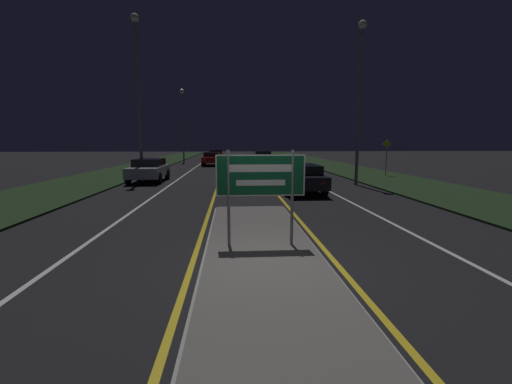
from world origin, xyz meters
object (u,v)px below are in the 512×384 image
Objects in this scene: highway_sign at (261,179)px; warning_sign at (387,154)px; car_receding_1 at (273,162)px; car_approaching_2 at (216,154)px; car_receding_2 at (262,158)px; streetlight_left_near at (138,80)px; car_approaching_0 at (149,170)px; car_approaching_1 at (212,158)px; streetlight_left_far at (183,114)px; car_receding_0 at (300,177)px; streetlight_right_near at (360,87)px.

highway_sign is 0.87× the size of warning_sign.
highway_sign is at bearing -97.65° from car_receding_1.
car_receding_2 is at bearing -65.18° from car_approaching_2.
car_receding_2 is at bearing 84.90° from highway_sign.
streetlight_left_near is (-6.20, 13.90, 4.46)m from highway_sign.
car_receding_2 reaches higher than car_approaching_0.
car_approaching_0 is 0.89× the size of car_approaching_1.
streetlight_left_far is 2.08× the size of car_approaching_0.
car_receding_0 is 1.18× the size of car_approaching_0.
car_receding_1 is at bearing -87.28° from car_receding_2.
streetlight_right_near is 1.94× the size of car_receding_2.
highway_sign is 0.47× the size of car_receding_2.
streetlight_left_near reaches higher than warning_sign.
streetlight_right_near is at bearing 60.58° from highway_sign.
streetlight_left_near is at bearing -121.22° from car_receding_2.
streetlight_left_far reaches higher than car_receding_2.
car_receding_0 is 9.74m from car_approaching_0.
streetlight_right_near reaches higher than highway_sign.
warning_sign reaches higher than car_approaching_2.
streetlight_left_far is at bearing 148.22° from car_receding_2.
car_approaching_2 is (-9.28, 28.54, -4.74)m from streetlight_right_near.
highway_sign reaches higher than car_approaching_0.
car_approaching_0 is 0.91× the size of car_approaching_2.
car_receding_0 is at bearing -89.52° from car_receding_2.
car_approaching_2 is at bearing 108.02° from streetlight_right_near.
car_approaching_0 is at bearing -88.23° from streetlight_left_far.
car_approaching_0 is at bearing -172.53° from warning_sign.
streetlight_left_near reaches higher than car_receding_1.
streetlight_right_near is 2.18× the size of car_approaching_0.
streetlight_left_far is at bearing 119.75° from streetlight_right_near.
car_approaching_0 is at bearing -101.76° from car_approaching_1.
car_approaching_0 reaches higher than car_receding_0.
highway_sign is at bearing -95.10° from car_receding_2.
warning_sign reaches higher than car_receding_1.
highway_sign is at bearing -119.42° from streetlight_right_near.
car_approaching_0 is at bearing -12.71° from streetlight_left_near.
streetlight_left_near is 11.47m from car_receding_0.
car_receding_2 is at bearing 92.72° from car_receding_1.
car_receding_2 is at bearing 60.19° from car_approaching_0.
car_receding_0 is 10.27m from warning_sign.
car_approaching_0 is 16.17m from warning_sign.
streetlight_left_near reaches higher than streetlight_left_far.
car_receding_0 is (2.69, 8.99, -0.88)m from highway_sign.
car_approaching_1 is (-5.30, -0.07, -0.06)m from car_receding_2.
car_receding_2 is (-0.16, 19.30, 0.06)m from car_receding_0.
streetlight_left_far is at bearing 91.77° from car_approaching_0.
streetlight_right_near is (12.62, -2.51, -0.62)m from streetlight_left_near.
warning_sign is at bearing 57.24° from highway_sign.
highway_sign is 0.53× the size of car_approaching_0.
streetlight_left_near is 2.19× the size of car_approaching_2.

